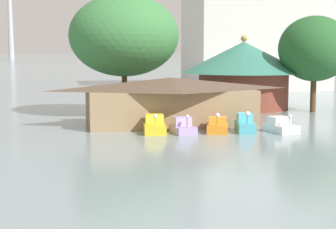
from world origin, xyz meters
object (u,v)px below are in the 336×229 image
at_px(pedal_boat_yellow, 155,126).
at_px(background_building_block, 255,14).
at_px(pedal_boat_orange, 217,126).
at_px(pedal_boat_white, 281,126).
at_px(green_roof_pavilion, 243,70).
at_px(pedal_boat_cyan, 245,124).
at_px(boathouse, 170,100).
at_px(shoreline_tree_right, 315,49).
at_px(pedal_boat_lavender, 183,127).
at_px(shoreline_tree_mid, 124,36).

relative_size(pedal_boat_yellow, background_building_block, 0.11).
height_order(pedal_boat_orange, pedal_boat_white, pedal_boat_orange).
bearing_deg(green_roof_pavilion, pedal_boat_cyan, -109.38).
relative_size(pedal_boat_yellow, pedal_boat_cyan, 0.96).
height_order(pedal_boat_cyan, pedal_boat_white, pedal_boat_cyan).
distance_m(boathouse, shoreline_tree_right, 18.31).
height_order(boathouse, shoreline_tree_right, shoreline_tree_right).
bearing_deg(background_building_block, pedal_boat_lavender, -117.19).
relative_size(pedal_boat_orange, pedal_boat_white, 1.08).
relative_size(pedal_boat_yellow, green_roof_pavilion, 0.20).
height_order(pedal_boat_yellow, pedal_boat_orange, pedal_boat_orange).
height_order(pedal_boat_white, shoreline_tree_right, shoreline_tree_right).
bearing_deg(pedal_boat_white, boathouse, -136.19).
relative_size(shoreline_tree_mid, shoreline_tree_right, 1.19).
bearing_deg(pedal_boat_lavender, background_building_block, 144.90).
height_order(pedal_boat_yellow, pedal_boat_lavender, pedal_boat_yellow).
bearing_deg(pedal_boat_lavender, boathouse, 171.66).
relative_size(pedal_boat_yellow, boathouse, 0.18).
bearing_deg(shoreline_tree_mid, pedal_boat_yellow, -85.66).
height_order(green_roof_pavilion, background_building_block, background_building_block).
bearing_deg(shoreline_tree_mid, boathouse, -66.89).
height_order(shoreline_tree_mid, shoreline_tree_right, shoreline_tree_mid).
bearing_deg(boathouse, pedal_boat_yellow, -116.36).
relative_size(pedal_boat_lavender, boathouse, 0.16).
height_order(pedal_boat_lavender, boathouse, boathouse).
bearing_deg(shoreline_tree_mid, shoreline_tree_right, -2.41).
xyz_separation_m(pedal_boat_orange, pedal_boat_white, (4.90, -1.02, 0.00)).
bearing_deg(pedal_boat_white, shoreline_tree_mid, -149.32).
xyz_separation_m(boathouse, shoreline_tree_right, (16.63, 6.26, 4.44)).
xyz_separation_m(pedal_boat_white, background_building_block, (15.45, 46.10, 11.98)).
relative_size(pedal_boat_lavender, pedal_boat_orange, 0.74).
xyz_separation_m(boathouse, shoreline_tree_mid, (-3.03, 7.09, 5.70)).
height_order(pedal_boat_cyan, background_building_block, background_building_block).
xyz_separation_m(pedal_boat_orange, shoreline_tree_right, (13.83, 11.09, 6.09)).
height_order(pedal_boat_white, shoreline_tree_mid, shoreline_tree_mid).
bearing_deg(pedal_boat_yellow, background_building_block, 157.30).
bearing_deg(pedal_boat_orange, shoreline_tree_mid, -136.26).
distance_m(pedal_boat_lavender, background_building_block, 52.12).
distance_m(pedal_boat_cyan, green_roof_pavilion, 17.66).
bearing_deg(boathouse, pedal_boat_cyan, -46.47).
height_order(pedal_boat_yellow, background_building_block, background_building_block).
distance_m(pedal_boat_orange, shoreline_tree_mid, 15.16).
bearing_deg(pedal_boat_orange, shoreline_tree_right, 146.41).
bearing_deg(pedal_boat_lavender, pedal_boat_cyan, 78.29).
bearing_deg(shoreline_tree_mid, green_roof_pavilion, 16.27).
bearing_deg(background_building_block, pedal_boat_yellow, -119.56).
bearing_deg(pedal_boat_orange, green_roof_pavilion, 171.36).
xyz_separation_m(pedal_boat_lavender, green_roof_pavilion, (10.71, 15.96, 3.76)).
bearing_deg(pedal_boat_yellow, shoreline_tree_mid, -168.80).
xyz_separation_m(pedal_boat_cyan, boathouse, (-4.94, 5.20, 1.54)).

